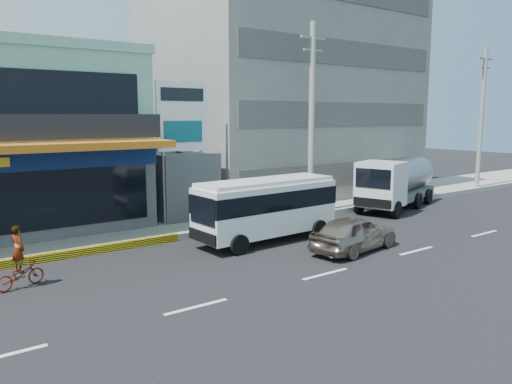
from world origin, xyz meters
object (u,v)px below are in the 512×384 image
concrete_building (280,91)px  satellite_dish (175,151)px  tanker_truck (396,182)px  motorcycle_rider (19,267)px  minibus (266,205)px  billboard (182,124)px  sedan (354,233)px  utility_pole_near (312,119)px  utility_pole_far (481,118)px

concrete_building → satellite_dish: (-10.00, -4.00, -3.42)m
tanker_truck → motorcycle_rider: bearing=-175.1°
tanker_truck → minibus: bearing=-171.2°
billboard → sedan: 9.45m
satellite_dish → tanker_truck: size_ratio=0.20×
satellite_dish → utility_pole_near: size_ratio=0.15×
satellite_dish → minibus: satellite_dish is taller
concrete_building → tanker_truck: (1.70, -8.60, -5.45)m
satellite_dish → motorcycle_rider: bearing=-143.7°
concrete_building → sedan: size_ratio=3.78×
utility_pole_near → satellite_dish: bearing=149.0°
concrete_building → sedan: 16.45m
utility_pole_far → satellite_dish: bearing=170.7°
minibus → tanker_truck: 10.74m
concrete_building → sedan: (-7.00, -13.50, -6.28)m
satellite_dish → minibus: (1.08, -6.24, -1.98)m
concrete_building → utility_pole_near: (-4.00, -7.60, -1.85)m
minibus → utility_pole_far: bearing=7.2°
sedan → billboard: bearing=15.7°
sedan → motorcycle_rider: (-11.67, 3.14, -0.06)m
concrete_building → motorcycle_rider: bearing=-151.0°
sedan → utility_pole_far: bearing=-81.5°
billboard → minibus: bearing=-70.4°
concrete_building → sedan: bearing=-117.4°
motorcycle_rider → tanker_truck: bearing=4.9°
sedan → motorcycle_rider: bearing=66.2°
motorcycle_rider → minibus: bearing=0.7°
satellite_dish → billboard: billboard is taller
sedan → concrete_building: bearing=-36.1°
utility_pole_near → tanker_truck: size_ratio=1.31×
billboard → motorcycle_rider: billboard is taller
concrete_building → tanker_truck: concrete_building is taller
minibus → motorcycle_rider: bearing=-179.3°
tanker_truck → motorcycle_rider: (-20.37, -1.76, -0.89)m
utility_pole_near → sedan: 7.96m
concrete_building → utility_pole_near: size_ratio=1.60×
utility_pole_far → sedan: 20.38m
concrete_building → billboard: (-10.50, -5.80, -2.07)m
concrete_building → motorcycle_rider: 22.27m
utility_pole_near → utility_pole_far: (16.00, 0.00, 0.00)m
satellite_dish → utility_pole_far: (22.00, -3.60, 1.57)m
tanker_truck → concrete_building: bearing=101.2°
minibus → tanker_truck: (10.62, 1.64, -0.05)m
concrete_building → satellite_dish: 11.30m
utility_pole_near → motorcycle_rider: bearing=-169.3°
satellite_dish → utility_pole_far: bearing=-9.3°
sedan → tanker_truck: bearing=-69.3°
minibus → motorcycle_rider: minibus is taller
minibus → motorcycle_rider: (-9.75, -0.12, -0.94)m
satellite_dish → minibus: bearing=-80.2°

